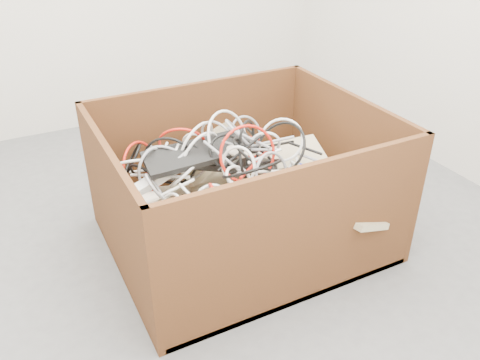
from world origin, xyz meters
name	(u,v)px	position (x,y,z in m)	size (l,w,h in m)	color
ground	(203,235)	(0.00, 0.00, 0.00)	(3.00, 3.00, 0.00)	#535456
cardboard_box	(239,211)	(0.13, -0.11, 0.16)	(1.12, 0.93, 0.61)	#432810
keyboard_pile	(241,183)	(0.15, -0.09, 0.28)	(1.00, 0.99, 0.35)	tan
mice_scatter	(236,179)	(0.09, -0.16, 0.35)	(0.89, 0.65, 0.22)	beige
power_strip_left	(152,182)	(-0.22, -0.03, 0.36)	(0.27, 0.05, 0.04)	white
power_strip_right	(198,230)	(-0.16, -0.36, 0.32)	(0.30, 0.06, 0.04)	white
vga_plug	(303,169)	(0.38, -0.22, 0.36)	(0.04, 0.04, 0.02)	#0D1CC3
cable_tangle	(205,166)	(-0.01, -0.08, 0.40)	(0.88, 0.79, 0.47)	black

